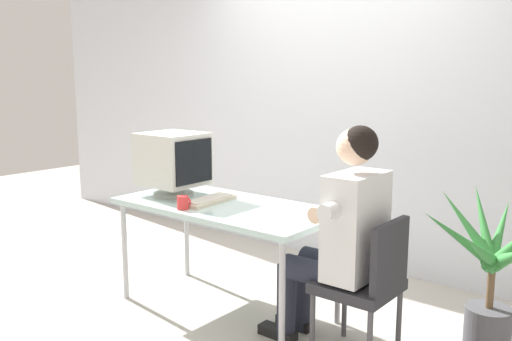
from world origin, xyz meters
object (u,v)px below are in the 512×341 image
Objects in this scene: keyboard at (209,200)px; desk_mug at (183,203)px; potted_plant at (492,279)px; desk at (225,212)px; person_seated at (341,232)px; office_chair at (367,280)px; crt_monitor at (173,160)px.

desk_mug is at bearing -90.53° from keyboard.
potted_plant is at bearing 22.64° from desk_mug.
keyboard is at bearing -163.66° from desk.
person_seated reaches higher than desk_mug.
keyboard is 4.95× the size of desk_mug.
desk is 1.14× the size of person_seated.
desk is at bearing 179.56° from person_seated.
potted_plant is (0.52, 0.44, -0.00)m from office_chair.
office_chair reaches higher than keyboard.
crt_monitor is 0.45× the size of potted_plant.
crt_monitor is 2.13m from potted_plant.
person_seated is 0.85m from potted_plant.
desk is 1.54× the size of potted_plant.
office_chair is 0.68m from potted_plant.
desk_mug is (-0.00, -0.23, 0.03)m from keyboard.
crt_monitor is at bearing 145.10° from desk_mug.
keyboard is 0.44× the size of potted_plant.
person_seated is 1.01m from desk_mug.
office_chair is at bearing -0.37° from desk.
desk is at bearing 179.63° from office_chair.
desk is 0.55m from crt_monitor.
crt_monitor reaches higher than office_chair.
person_seated reaches higher than office_chair.
crt_monitor is at bearing 178.40° from keyboard.
potted_plant is at bearing 32.39° from person_seated.
office_chair is at bearing 1.30° from keyboard.
person_seated reaches higher than keyboard.
desk_mug is (-0.98, -0.26, 0.07)m from person_seated.
desk is 3.53× the size of keyboard.
keyboard is 0.32× the size of person_seated.
potted_plant reaches higher than desk_mug.
office_chair is (1.04, -0.01, -0.21)m from desk.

